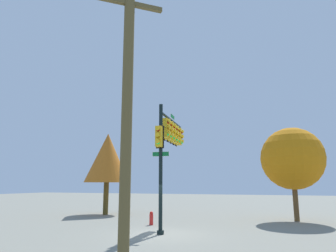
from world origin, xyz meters
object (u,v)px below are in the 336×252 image
signal_pole_assembly (170,138)px  utility_pole (127,121)px  tree_near (292,159)px  tree_mid (107,158)px  fire_hydrant (151,218)px

signal_pole_assembly → utility_pole: (-10.41, -2.53, -1.16)m
tree_near → tree_mid: tree_mid is taller
fire_hydrant → utility_pole: bearing=-160.2°
fire_hydrant → tree_near: (5.10, -8.73, 3.90)m
signal_pole_assembly → utility_pole: 10.78m
tree_near → tree_mid: bearing=91.1°
utility_pole → tree_near: utility_pole is taller
fire_hydrant → tree_mid: size_ratio=0.12×
signal_pole_assembly → tree_near: size_ratio=1.05×
tree_near → tree_mid: size_ratio=0.95×
tree_mid → signal_pole_assembly: bearing=-128.3°
signal_pole_assembly → utility_pole: size_ratio=0.87×
fire_hydrant → tree_near: 10.84m
signal_pole_assembly → tree_near: signal_pole_assembly is taller
tree_near → fire_hydrant: bearing=120.3°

